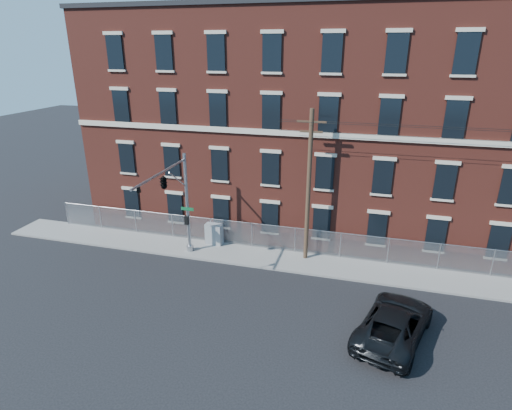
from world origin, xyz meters
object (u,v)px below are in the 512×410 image
Objects in this scene: utility_pole_near at (309,185)px; utility_cabinet at (214,234)px; traffic_signal_mast at (170,190)px; pickup_truck at (394,323)px.

utility_cabinet is at bearing 176.60° from utility_pole_near.
traffic_signal_mast reaches higher than pickup_truck.
traffic_signal_mast is 0.70× the size of utility_pole_near.
traffic_signal_mast is at bearing -103.61° from utility_cabinet.
pickup_truck is at bearing -14.67° from traffic_signal_mast.
pickup_truck is at bearing -51.70° from utility_pole_near.
utility_pole_near is 1.65× the size of pickup_truck.
utility_cabinet is (-12.23, 7.35, 0.04)m from pickup_truck.
utility_cabinet is (-6.74, 0.40, -4.45)m from utility_pole_near.
traffic_signal_mast is 8.70m from utility_pole_near.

